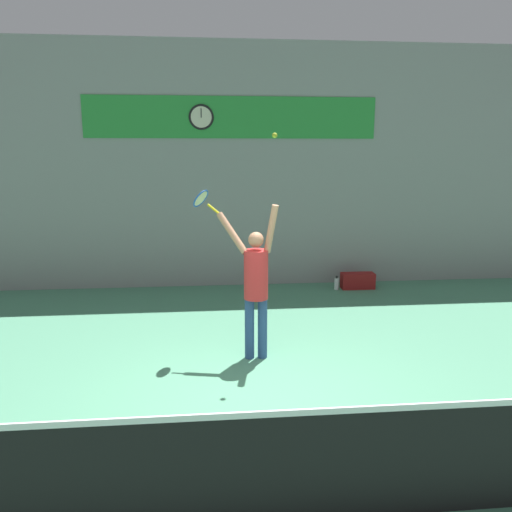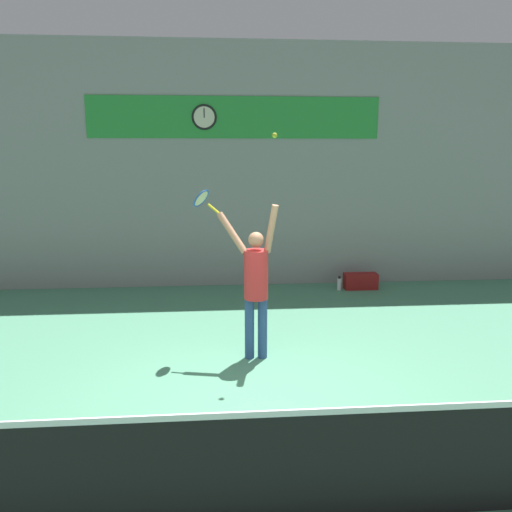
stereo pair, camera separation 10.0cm
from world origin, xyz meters
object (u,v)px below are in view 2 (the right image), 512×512
object	(u,v)px
tennis_player	(256,281)
tennis_ball	(275,135)
water_bottle	(339,284)
equipment_bag	(361,281)
tennis_racket	(202,199)
scoreboard_clock	(204,117)

from	to	relation	value
tennis_player	tennis_ball	xyz separation A→B (m)	(0.23, -0.10, 1.92)
water_bottle	tennis_ball	bearing A→B (deg)	-117.42
tennis_player	equipment_bag	world-z (taller)	tennis_player
tennis_racket	water_bottle	xyz separation A→B (m)	(2.71, 2.93, -2.05)
tennis_ball	water_bottle	bearing A→B (deg)	62.58
tennis_player	water_bottle	size ratio (longest dim) A/B	7.41
tennis_ball	water_bottle	xyz separation A→B (m)	(1.78, 3.43, -2.89)
equipment_bag	scoreboard_clock	bearing A→B (deg)	171.26
tennis_racket	tennis_ball	world-z (taller)	tennis_ball
tennis_racket	equipment_bag	xyz separation A→B (m)	(3.18, 2.99, -2.01)
equipment_bag	water_bottle	bearing A→B (deg)	-173.44
scoreboard_clock	tennis_ball	size ratio (longest dim) A/B	7.57
water_bottle	tennis_racket	bearing A→B (deg)	-132.78
tennis_player	water_bottle	world-z (taller)	tennis_player
tennis_racket	water_bottle	bearing A→B (deg)	47.22
scoreboard_clock	equipment_bag	size ratio (longest dim) A/B	0.73
tennis_racket	tennis_ball	distance (m)	1.36
scoreboard_clock	tennis_racket	distance (m)	3.72
equipment_bag	tennis_racket	bearing A→B (deg)	-136.80
scoreboard_clock	equipment_bag	bearing A→B (deg)	-8.74
tennis_player	water_bottle	distance (m)	4.01
scoreboard_clock	water_bottle	xyz separation A→B (m)	(2.74, -0.55, -3.37)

